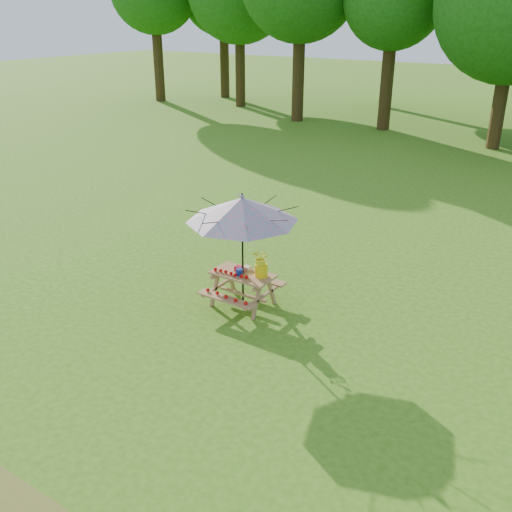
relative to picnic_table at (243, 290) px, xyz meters
The scene contains 6 objects.
ground 4.72m from the picnic_table, 39.57° to the right, with size 120.00×120.00×0.00m, color #3B6813.
picnic_table is the anchor object (origin of this frame).
patio_umbrella 1.62m from the picnic_table, 84.81° to the left, with size 2.28×2.28×2.25m.
produce_bins 0.40m from the picnic_table, 161.69° to the left, with size 0.25×0.42×0.13m.
tomatoes_row 0.44m from the picnic_table, 130.20° to the right, with size 0.77×0.13×0.07m, color red, non-canonical shape.
flower_bucket 0.74m from the picnic_table, 13.58° to the left, with size 0.38×0.34×0.54m.
Camera 1 is at (1.96, -5.07, 5.26)m, focal length 40.00 mm.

